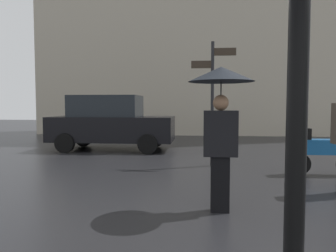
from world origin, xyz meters
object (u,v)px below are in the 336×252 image
Objects in this scene: parked_car_left at (111,122)px; street_signpost at (213,91)px; pedestrian_with_umbrella at (221,102)px; parked_scooter at (322,149)px.

parked_car_left is 1.34× the size of street_signpost.
parked_car_left is (-3.28, 6.10, -0.61)m from pedestrian_with_umbrella.
pedestrian_with_umbrella reaches higher than parked_scooter.
parked_car_left reaches higher than parked_scooter.
pedestrian_with_umbrella is 3.68m from parked_scooter.
parked_scooter is 2.77m from street_signpost.
parked_car_left is at bearing 141.40° from street_signpost.
pedestrian_with_umbrella is 0.67× the size of street_signpost.
parked_scooter is at bearing -50.62° from pedestrian_with_umbrella.
street_signpost reaches higher than parked_car_left.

